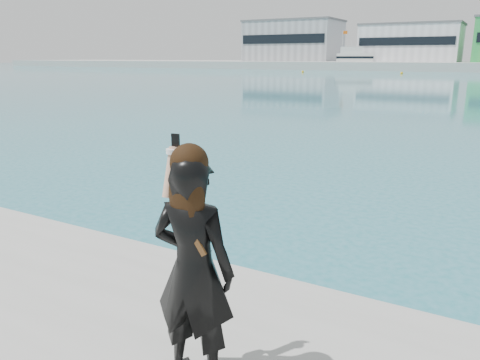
% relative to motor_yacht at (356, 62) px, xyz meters
% --- Properties ---
extents(warehouse_grey_left, '(26.52, 16.36, 11.50)m').
position_rel_motor_yacht_xyz_m(warehouse_grey_left, '(-22.12, 11.16, 5.66)').
color(warehouse_grey_left, gray).
rests_on(warehouse_grey_left, far_quay).
extents(warehouse_white, '(24.48, 15.35, 9.50)m').
position_rel_motor_yacht_xyz_m(warehouse_white, '(10.88, 11.16, 4.66)').
color(warehouse_white, silver).
rests_on(warehouse_white, far_quay).
extents(flagpole_left, '(1.28, 0.16, 8.00)m').
position_rel_motor_yacht_xyz_m(flagpole_left, '(-5.02, 4.18, 4.44)').
color(flagpole_left, silver).
rests_on(flagpole_left, far_quay).
extents(motor_yacht, '(16.56, 9.41, 7.46)m').
position_rel_motor_yacht_xyz_m(motor_yacht, '(0.00, 0.00, 0.00)').
color(motor_yacht, white).
rests_on(motor_yacht, ground).
extents(buoy_far, '(0.50, 0.50, 0.50)m').
position_rel_motor_yacht_xyz_m(buoy_far, '(-4.31, -24.49, -2.10)').
color(buoy_far, '#FFB80D').
rests_on(buoy_far, ground).
extents(buoy_extra, '(0.50, 0.50, 0.50)m').
position_rel_motor_yacht_xyz_m(buoy_extra, '(15.85, -22.88, -2.10)').
color(buoy_extra, '#FFB80D').
rests_on(buoy_extra, ground).
extents(woman, '(0.70, 0.51, 1.89)m').
position_rel_motor_yacht_xyz_m(woman, '(32.93, -117.72, -0.34)').
color(woman, black).
rests_on(woman, near_quay).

